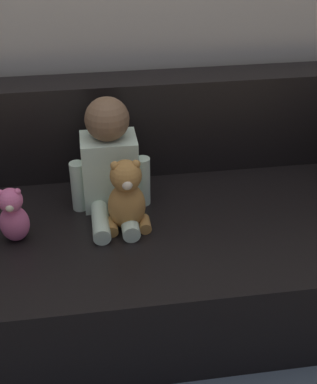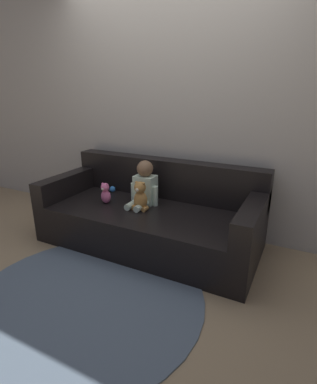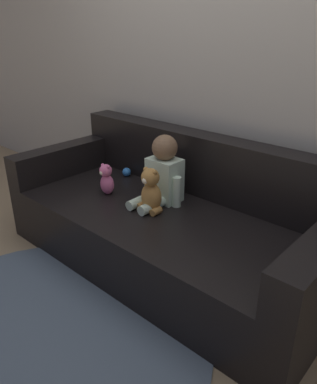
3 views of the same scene
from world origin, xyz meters
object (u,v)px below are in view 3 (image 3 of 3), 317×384
at_px(person_baby, 163,174).
at_px(plush_toy_side, 107,179).
at_px(teddy_bear_brown, 151,191).
at_px(toy_ball, 127,172).
at_px(couch, 170,222).

xyz_separation_m(person_baby, plush_toy_side, (-0.35, -0.17, -0.08)).
bearing_deg(teddy_bear_brown, person_baby, 106.04).
bearing_deg(person_baby, toy_ball, 164.04).
height_order(person_baby, plush_toy_side, person_baby).
relative_size(couch, plush_toy_side, 9.91).
bearing_deg(person_baby, teddy_bear_brown, -73.96).
distance_m(plush_toy_side, toy_ball, 0.35).
relative_size(teddy_bear_brown, toy_ball, 4.31).
xyz_separation_m(person_baby, teddy_bear_brown, (0.05, -0.16, -0.05)).
xyz_separation_m(couch, toy_ball, (-0.59, 0.18, 0.14)).
xyz_separation_m(couch, teddy_bear_brown, (-0.05, -0.12, 0.24)).
xyz_separation_m(person_baby, toy_ball, (-0.49, 0.14, -0.15)).
distance_m(couch, toy_ball, 0.63).
relative_size(plush_toy_side, toy_ball, 3.28).
height_order(person_baby, toy_ball, person_baby).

